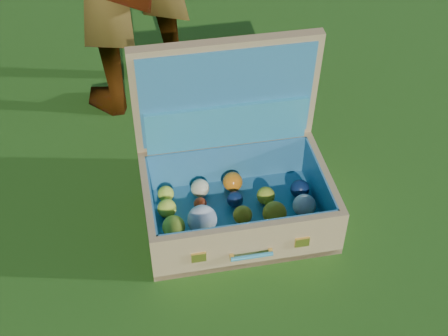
{
  "coord_description": "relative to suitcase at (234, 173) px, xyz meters",
  "views": [
    {
      "loc": [
        -0.57,
        -1.15,
        1.42
      ],
      "look_at": [
        0.18,
        -0.01,
        0.17
      ],
      "focal_mm": 50.0,
      "sensor_mm": 36.0,
      "label": 1
    }
  ],
  "objects": [
    {
      "name": "ground",
      "position": [
        -0.21,
        0.03,
        -0.15
      ],
      "size": [
        60.0,
        60.0,
        0.0
      ],
      "primitive_type": "plane",
      "color": "#215114",
      "rests_on": "ground"
    },
    {
      "name": "suitcase",
      "position": [
        0.0,
        0.0,
        0.0
      ],
      "size": [
        0.66,
        0.58,
        0.54
      ],
      "rotation": [
        0.0,
        0.0,
        -0.39
      ],
      "color": "tan",
      "rests_on": "ground"
    }
  ]
}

